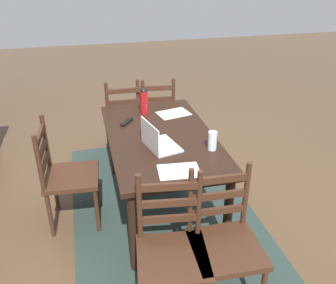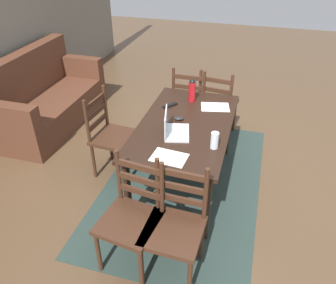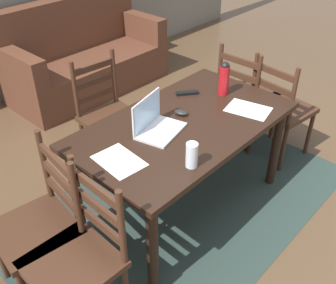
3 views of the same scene
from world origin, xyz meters
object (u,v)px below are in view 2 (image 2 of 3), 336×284
Objects in this scene: dining_table at (185,132)px; laptop at (172,128)px; water_bottle at (192,90)px; tv_remote at (170,105)px; chair_right_far at (191,101)px; computer_mouse at (179,118)px; chair_left_far at (132,218)px; chair_left_near at (175,227)px; drinking_glass at (215,140)px; couch at (45,100)px; chair_right_near at (217,105)px; chair_far_head at (112,136)px.

laptop is at bearing 159.77° from dining_table.
tv_remote is at bearing 133.13° from water_bottle.
computer_mouse is at bearing -174.53° from chair_right_far.
water_bottle is (0.71, -0.03, 0.08)m from laptop.
chair_left_far is 1.16m from computer_mouse.
water_bottle is at bearing -4.43° from chair_left_far.
chair_left_near is at bearing -170.51° from chair_right_far.
water_bottle is at bearing -2.20° from laptop.
drinking_glass reaches higher than computer_mouse.
drinking_glass is (-0.13, -0.41, 0.02)m from laptop.
chair_left_far is 2.70m from couch.
chair_left_far is at bearing 144.85° from drinking_glass.
chair_right_near is 3.69× the size of water_bottle.
chair_far_head reaches higher than drinking_glass.
drinking_glass is (-1.40, -0.17, 0.36)m from chair_right_near.
chair_right_far is 1.05m from computer_mouse.
drinking_glass is at bearing -134.97° from dining_table.
chair_right_near is 1.08m from computer_mouse.
chair_right_far is (2.12, 0.35, 0.00)m from chair_left_near.
chair_left_far is at bearing -148.91° from chair_far_head.
tv_remote is at bearing -60.97° from chair_far_head.
chair_left_near reaches higher than computer_mouse.
chair_far_head is at bearing 73.89° from laptop.
water_bottle is at bearing 158.46° from chair_right_near.
couch is (1.82, 2.34, -0.11)m from chair_left_near.
chair_left_far is at bearing 170.85° from chair_right_near.
chair_left_near is 5.59× the size of tv_remote.
drinking_glass is at bearing -107.24° from laptop.
chair_right_near and chair_right_far have the same top height.
chair_left_far is 5.59× the size of tv_remote.
dining_table is at bearing 164.82° from tv_remote.
tv_remote is at bearing 41.68° from drinking_glass.
dining_table is at bearing -170.53° from chair_right_far.
couch is at bearing 83.00° from water_bottle.
chair_far_head is 6.20× the size of drinking_glass.
chair_left_near reaches higher than dining_table.
drinking_glass is at bearing -113.73° from couch.
chair_left_near is (-1.06, -0.18, -0.19)m from dining_table.
chair_far_head is (0.00, 0.81, -0.19)m from dining_table.
laptop is (-1.27, -0.10, 0.34)m from chair_right_far.
chair_right_far is 2.62× the size of laptop.
chair_far_head is at bearing -119.33° from couch.
chair_left_far is 0.35m from chair_left_near.
couch is 4.96× the size of laptop.
tv_remote is at bearing 14.62° from computer_mouse.
tv_remote is (0.32, 0.25, 0.11)m from dining_table.
laptop reaches higher than chair_left_near.
dining_table is 1.09m from chair_right_near.
computer_mouse is (0.05, -0.73, 0.30)m from chair_far_head.
chair_far_head is 0.84m from laptop.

